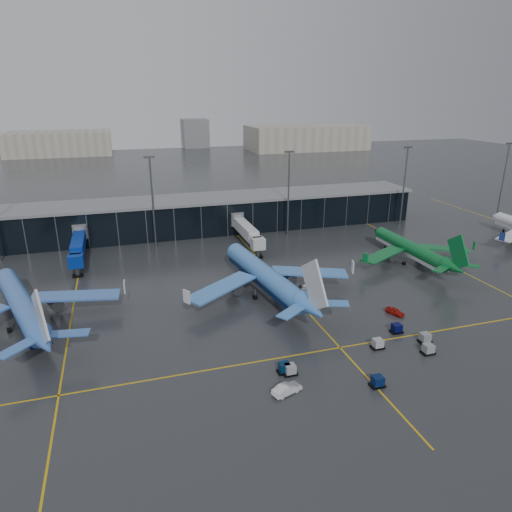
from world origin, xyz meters
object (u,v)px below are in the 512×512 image
object	(u,v)px
airliner_arkefly	(19,292)
airliner_klm_near	(264,263)
baggage_carts	(371,353)
service_van_red	(395,311)
mobile_airstair	(304,294)
service_van_white	(287,389)
airliner_aer_lingus	(411,240)

from	to	relation	value
airliner_arkefly	airliner_klm_near	world-z (taller)	airliner_klm_near
baggage_carts	service_van_red	xyz separation A→B (m)	(12.66, 12.36, -0.09)
mobile_airstair	service_van_white	bearing A→B (deg)	-116.48
mobile_airstair	service_van_red	world-z (taller)	mobile_airstair
baggage_carts	service_van_red	world-z (taller)	baggage_carts
airliner_aer_lingus	service_van_red	world-z (taller)	airliner_aer_lingus
baggage_carts	mobile_airstair	xyz separation A→B (m)	(-1.40, 25.13, 0.01)
baggage_carts	airliner_arkefly	bearing A→B (deg)	152.33
service_van_white	airliner_aer_lingus	bearing A→B (deg)	-67.75
airliner_arkefly	airliner_aer_lingus	bearing A→B (deg)	-14.10
airliner_klm_near	service_van_white	xyz separation A→B (m)	(-7.74, -34.68, -6.15)
airliner_aer_lingus	baggage_carts	world-z (taller)	airliner_aer_lingus
airliner_klm_near	mobile_airstair	xyz separation A→B (m)	(7.53, -4.58, -6.15)
airliner_arkefly	baggage_carts	xyz separation A→B (m)	(56.72, -29.74, -5.83)
airliner_klm_near	service_van_white	world-z (taller)	airliner_klm_near
airliner_aer_lingus	service_van_red	bearing A→B (deg)	-129.14
airliner_arkefly	service_van_white	xyz separation A→B (m)	(40.05, -34.72, -5.82)
mobile_airstair	service_van_white	world-z (taller)	mobile_airstair
service_van_red	airliner_arkefly	bearing A→B (deg)	143.63
mobile_airstair	airliner_arkefly	bearing A→B (deg)	175.65
airliner_klm_near	airliner_aer_lingus	distance (m)	42.86
service_van_red	baggage_carts	bearing A→B (deg)	-158.00
airliner_arkefly	service_van_white	world-z (taller)	airliner_arkefly
airliner_arkefly	mobile_airstair	distance (m)	55.82
service_van_red	service_van_white	world-z (taller)	service_van_white
airliner_arkefly	service_van_red	xyz separation A→B (m)	(69.39, -17.38, -5.93)
airliner_aer_lingus	service_van_red	size ratio (longest dim) A/B	9.67
mobile_airstair	service_van_white	xyz separation A→B (m)	(-15.27, -30.10, 0.00)
airliner_aer_lingus	baggage_carts	xyz separation A→B (m)	(-33.17, -37.68, -5.03)
airliner_arkefly	service_van_red	size ratio (longest dim) A/B	11.00
baggage_carts	service_van_red	distance (m)	17.70
airliner_arkefly	service_van_white	bearing A→B (deg)	-60.06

